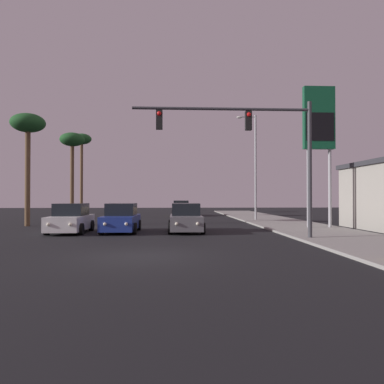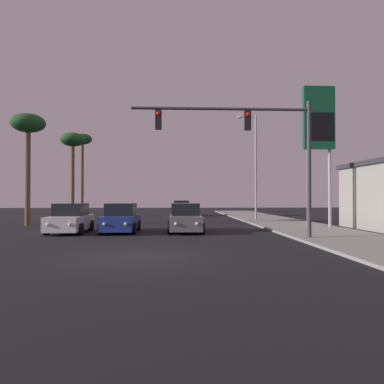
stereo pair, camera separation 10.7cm
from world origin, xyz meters
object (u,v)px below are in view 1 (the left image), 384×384
(car_blue, at_px, (121,219))
(traffic_light_mast, at_px, (258,139))
(palm_tree_near, at_px, (28,129))
(gas_station_sign, at_px, (319,126))
(palm_tree_far, at_px, (82,144))
(car_white, at_px, (71,219))
(car_grey, at_px, (186,219))
(palm_tree_mid, at_px, (72,144))
(street_lamp, at_px, (254,161))
(car_tan, at_px, (181,209))

(car_blue, xyz_separation_m, traffic_light_mast, (7.03, -4.38, 4.03))
(car_blue, bearing_deg, palm_tree_near, -33.44)
(gas_station_sign, bearing_deg, palm_tree_far, 131.30)
(car_white, height_order, car_blue, same)
(car_grey, xyz_separation_m, traffic_light_mast, (3.27, -4.37, 4.03))
(car_white, bearing_deg, palm_tree_mid, -74.72)
(traffic_light_mast, height_order, street_lamp, street_lamp)
(car_blue, distance_m, car_grey, 3.76)
(car_tan, height_order, palm_tree_near, palm_tree_near)
(car_tan, relative_size, palm_tree_near, 0.54)
(car_grey, bearing_deg, palm_tree_mid, -54.56)
(traffic_light_mast, bearing_deg, palm_tree_far, 117.60)
(traffic_light_mast, height_order, palm_tree_far, palm_tree_far)
(car_grey, relative_size, street_lamp, 0.48)
(palm_tree_near, distance_m, palm_tree_mid, 10.02)
(traffic_light_mast, height_order, gas_station_sign, gas_station_sign)
(traffic_light_mast, bearing_deg, car_white, 156.93)
(car_grey, height_order, palm_tree_near, palm_tree_near)
(car_white, relative_size, traffic_light_mast, 0.51)
(car_grey, bearing_deg, car_white, 1.68)
(car_grey, xyz_separation_m, palm_tree_near, (-11.02, 5.03, 6.14))
(car_blue, relative_size, car_grey, 1.00)
(car_blue, xyz_separation_m, street_lamp, (9.98, 9.90, 4.36))
(street_lamp, bearing_deg, palm_tree_mid, 163.07)
(palm_tree_near, bearing_deg, street_lamp, 15.83)
(traffic_light_mast, bearing_deg, palm_tree_mid, 125.53)
(car_grey, xyz_separation_m, street_lamp, (6.22, 9.92, 4.36))
(car_tan, height_order, palm_tree_far, palm_tree_far)
(gas_station_sign, bearing_deg, traffic_light_mast, -132.12)
(car_blue, bearing_deg, gas_station_sign, -171.98)
(traffic_light_mast, distance_m, palm_tree_far, 33.39)
(car_grey, bearing_deg, street_lamp, -121.80)
(palm_tree_mid, bearing_deg, car_grey, -54.85)
(car_grey, distance_m, traffic_light_mast, 6.78)
(palm_tree_far, bearing_deg, palm_tree_mid, -81.38)
(car_blue, relative_size, palm_tree_mid, 0.52)
(car_tan, relative_size, gas_station_sign, 0.48)
(car_blue, xyz_separation_m, palm_tree_near, (-7.26, 5.01, 6.14))
(street_lamp, distance_m, palm_tree_near, 18.00)
(palm_tree_near, bearing_deg, palm_tree_mid, 87.50)
(car_tan, relative_size, traffic_light_mast, 0.51)
(palm_tree_far, bearing_deg, gas_station_sign, -48.70)
(car_grey, xyz_separation_m, palm_tree_mid, (-10.58, 15.03, 6.47))
(car_grey, distance_m, palm_tree_far, 28.90)
(car_grey, bearing_deg, gas_station_sign, -169.76)
(car_tan, distance_m, gas_station_sign, 20.29)
(car_tan, xyz_separation_m, palm_tree_near, (-11.15, -13.97, 6.14))
(gas_station_sign, distance_m, palm_tree_far, 31.38)
(car_blue, distance_m, street_lamp, 14.71)
(gas_station_sign, bearing_deg, car_blue, -173.14)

